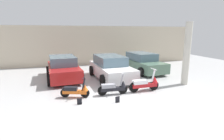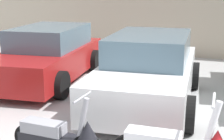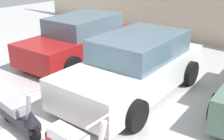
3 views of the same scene
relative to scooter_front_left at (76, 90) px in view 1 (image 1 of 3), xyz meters
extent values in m
plane|color=#B2B2B2|center=(2.01, -0.50, -0.33)|extent=(28.00, 28.00, 0.00)
cube|color=beige|center=(2.01, 8.10, 1.41)|extent=(19.60, 0.12, 3.49)
cylinder|color=black|center=(0.38, -0.12, -0.12)|extent=(0.42, 0.20, 0.42)
cylinder|color=black|center=(-0.50, 0.16, -0.12)|extent=(0.42, 0.20, 0.42)
cube|color=orange|center=(-0.06, 0.02, -0.07)|extent=(1.11, 0.57, 0.14)
cube|color=black|center=(-0.24, 0.08, 0.08)|extent=(0.65, 0.42, 0.16)
cylinder|color=black|center=(0.34, -0.11, 0.29)|extent=(0.20, 0.13, 0.59)
cylinder|color=black|center=(0.34, -0.11, 0.59)|extent=(0.17, 0.47, 0.03)
cone|color=orange|center=(0.40, -0.13, 0.14)|extent=(0.35, 0.35, 0.27)
cylinder|color=black|center=(2.20, -0.10, -0.11)|extent=(0.45, 0.09, 0.45)
cylinder|color=black|center=(1.20, -0.06, -0.11)|extent=(0.45, 0.09, 0.45)
cube|color=black|center=(1.70, -0.08, -0.05)|extent=(1.18, 0.32, 0.16)
cube|color=gray|center=(1.49, -0.07, 0.11)|extent=(0.67, 0.29, 0.18)
cylinder|color=gray|center=(2.15, -0.10, 0.34)|extent=(0.21, 0.08, 0.64)
cylinder|color=gray|center=(2.15, -0.10, 0.66)|extent=(0.05, 0.52, 0.03)
cone|color=black|center=(2.22, -0.10, 0.17)|extent=(0.31, 0.31, 0.29)
cylinder|color=black|center=(3.93, 0.02, -0.08)|extent=(0.51, 0.11, 0.50)
cylinder|color=black|center=(2.81, -0.02, -0.08)|extent=(0.51, 0.11, 0.50)
cube|color=#B2191E|center=(3.37, 0.00, -0.02)|extent=(1.33, 0.36, 0.18)
cube|color=white|center=(3.13, -0.01, 0.17)|extent=(0.75, 0.32, 0.20)
cylinder|color=white|center=(3.87, 0.02, 0.43)|extent=(0.24, 0.09, 0.71)
cylinder|color=white|center=(3.87, 0.02, 0.78)|extent=(0.06, 0.58, 0.04)
cone|color=#B2191E|center=(3.95, 0.02, 0.23)|extent=(0.35, 0.35, 0.33)
cube|color=maroon|center=(-0.57, 3.56, 0.20)|extent=(2.19, 4.37, 0.70)
cube|color=slate|center=(-0.60, 3.81, 0.82)|extent=(1.78, 2.51, 0.55)
cylinder|color=black|center=(0.47, 2.36, -0.01)|extent=(0.29, 0.66, 0.64)
cylinder|color=black|center=(-1.34, 2.17, -0.01)|extent=(0.29, 0.66, 0.64)
cylinder|color=black|center=(0.20, 4.96, -0.01)|extent=(0.29, 0.66, 0.64)
cylinder|color=black|center=(-1.61, 4.76, -0.01)|extent=(0.29, 0.66, 0.64)
cube|color=white|center=(2.36, 2.75, 0.21)|extent=(2.16, 4.47, 0.72)
cube|color=slate|center=(2.34, 3.01, 0.86)|extent=(1.79, 2.55, 0.57)
cylinder|color=black|center=(3.40, 1.49, 0.00)|extent=(0.28, 0.68, 0.66)
cylinder|color=black|center=(1.53, 1.34, 0.00)|extent=(0.28, 0.68, 0.66)
cylinder|color=black|center=(3.18, 4.17, 0.00)|extent=(0.28, 0.68, 0.66)
cylinder|color=black|center=(1.31, 4.02, 0.00)|extent=(0.28, 0.68, 0.66)
cube|color=#51705B|center=(5.22, 4.21, 0.19)|extent=(2.20, 4.33, 0.69)
cube|color=slate|center=(5.19, 4.46, 0.81)|extent=(1.78, 2.49, 0.54)
cylinder|color=black|center=(6.26, 3.03, -0.02)|extent=(0.29, 0.65, 0.63)
cylinder|color=black|center=(4.48, 2.83, -0.02)|extent=(0.29, 0.65, 0.63)
cylinder|color=black|center=(5.97, 5.59, -0.02)|extent=(0.29, 0.65, 0.63)
cylinder|color=black|center=(4.18, 5.39, -0.02)|extent=(0.29, 0.65, 0.63)
cube|color=black|center=(0.08, -0.84, -0.33)|extent=(0.18, 0.14, 0.01)
cube|color=black|center=(0.08, -0.84, -0.20)|extent=(0.20, 0.06, 0.26)
cube|color=black|center=(1.66, -1.05, -0.33)|extent=(0.19, 0.16, 0.01)
cube|color=black|center=(1.66, -1.05, -0.20)|extent=(0.20, 0.08, 0.26)
cylinder|color=beige|center=(6.14, 0.53, 1.41)|extent=(0.38, 0.38, 3.49)
camera|label=1|loc=(-0.37, -7.74, 2.58)|focal=28.00mm
camera|label=2|loc=(4.06, -4.17, 2.16)|focal=55.00mm
camera|label=3|loc=(6.26, -2.39, 2.92)|focal=45.00mm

